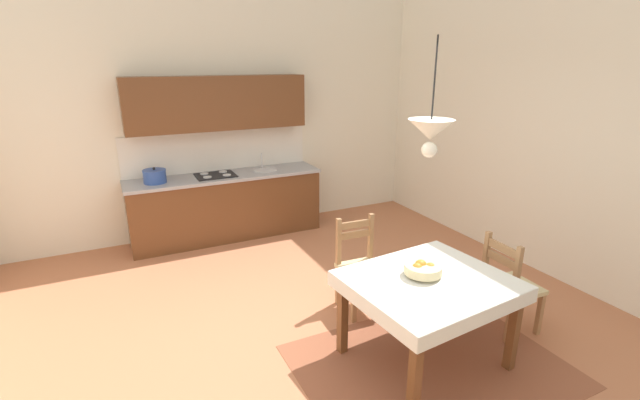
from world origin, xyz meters
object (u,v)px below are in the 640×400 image
(kitchen_cabinetry, at_px, (224,177))
(pendant_lamp, at_px, (431,131))
(dining_table, at_px, (428,293))
(dining_chair_window_side, at_px, (509,287))
(dining_chair_kitchen_side, at_px, (361,267))
(fruit_bowl, at_px, (423,269))

(kitchen_cabinetry, height_order, pendant_lamp, pendant_lamp)
(dining_table, height_order, dining_chair_window_side, dining_chair_window_side)
(dining_chair_window_side, bearing_deg, kitchen_cabinetry, 116.75)
(dining_chair_kitchen_side, bearing_deg, kitchen_cabinetry, 105.99)
(kitchen_cabinetry, distance_m, dining_table, 3.52)
(dining_table, distance_m, pendant_lamp, 1.32)
(dining_chair_window_side, xyz_separation_m, pendant_lamp, (-1.10, -0.07, 1.49))
(pendant_lamp, bearing_deg, kitchen_cabinetry, 100.12)
(kitchen_cabinetry, height_order, fruit_bowl, kitchen_cabinetry)
(pendant_lamp, bearing_deg, dining_chair_window_side, 3.50)
(dining_chair_window_side, bearing_deg, dining_table, -178.71)
(fruit_bowl, distance_m, pendant_lamp, 1.13)
(pendant_lamp, bearing_deg, fruit_bowl, 42.88)
(dining_table, bearing_deg, kitchen_cabinetry, 102.49)
(dining_table, distance_m, fruit_bowl, 0.20)
(dining_table, bearing_deg, dining_chair_window_side, 1.29)
(dining_chair_kitchen_side, relative_size, pendant_lamp, 1.16)
(dining_chair_kitchen_side, distance_m, dining_chair_window_side, 1.37)
(dining_chair_kitchen_side, height_order, dining_chair_window_side, same)
(dining_table, xyz_separation_m, pendant_lamp, (-0.14, -0.05, 1.31))
(kitchen_cabinetry, bearing_deg, dining_table, -77.51)
(kitchen_cabinetry, height_order, dining_chair_kitchen_side, kitchen_cabinetry)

